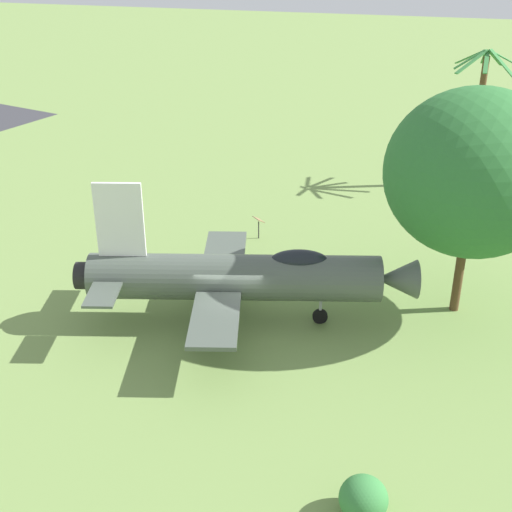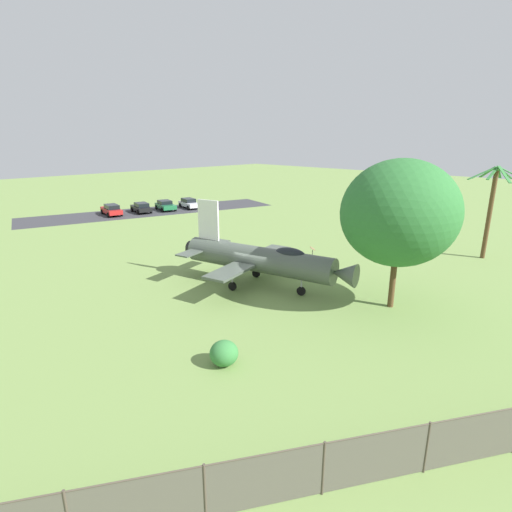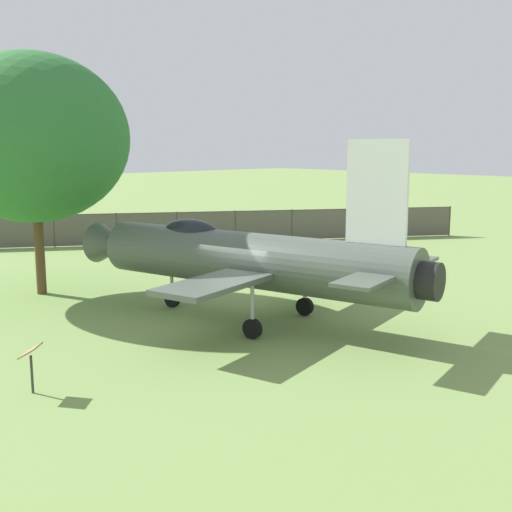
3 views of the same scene
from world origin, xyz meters
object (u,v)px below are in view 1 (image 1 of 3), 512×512
Objects in this scene: display_jet at (244,276)px; shrub_near_fence at (363,499)px; shade_tree at (474,173)px; info_plaque at (259,223)px; palm_tree at (479,111)px.

shrub_near_fence is at bearing -70.02° from display_jet.
display_jet is at bearing 22.02° from shade_tree.
display_jet is 1.44× the size of shade_tree.
info_plaque is (9.55, -4.55, -5.05)m from shade_tree.
palm_tree is at bearing -132.62° from info_plaque.
display_jet is at bearing 65.39° from palm_tree.
shrub_near_fence is (-5.78, 8.52, -1.46)m from display_jet.
display_jet is 10.40m from shrub_near_fence.
shade_tree is at bearing 87.65° from palm_tree.
display_jet is 11.41× the size of info_plaque.
shrub_near_fence is 17.88m from info_plaque.
display_jet is at bearing -55.88° from shrub_near_fence.
shrub_near_fence is at bearing 79.29° from shade_tree.
shade_tree reaches higher than palm_tree.
palm_tree is at bearing -92.35° from shade_tree.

